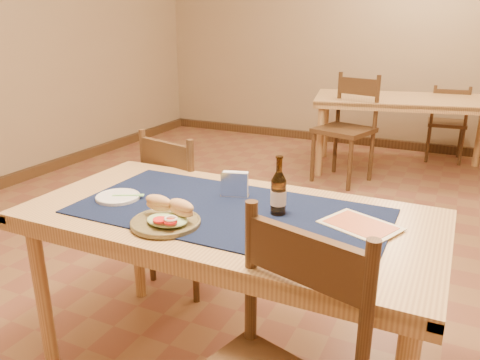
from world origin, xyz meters
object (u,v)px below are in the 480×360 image
at_px(main_table, 229,231).
at_px(beer_bottle, 278,193).
at_px(chair_main_far, 188,206).
at_px(sandwich_plate, 167,218).
at_px(napkin_holder, 235,185).
at_px(back_table, 406,106).

relative_size(main_table, beer_bottle, 7.03).
bearing_deg(chair_main_far, sandwich_plate, -62.71).
distance_m(sandwich_plate, napkin_holder, 0.38).
bearing_deg(back_table, chair_main_far, -106.17).
height_order(sandwich_plate, beer_bottle, beer_bottle).
distance_m(chair_main_far, beer_bottle, 0.97).
bearing_deg(back_table, main_table, -94.41).
distance_m(chair_main_far, sandwich_plate, 0.94).
xyz_separation_m(back_table, napkin_holder, (-0.31, -3.20, 0.14)).
distance_m(main_table, back_table, 3.36).
relative_size(sandwich_plate, beer_bottle, 1.12).
bearing_deg(sandwich_plate, chair_main_far, 117.29).
relative_size(back_table, beer_bottle, 8.32).
distance_m(chair_main_far, napkin_holder, 0.73).
bearing_deg(beer_bottle, back_table, 88.69).
relative_size(back_table, napkin_holder, 14.93).
bearing_deg(beer_bottle, sandwich_plate, -140.31).
bearing_deg(main_table, napkin_holder, 108.11).
bearing_deg(chair_main_far, napkin_holder, -40.28).
xyz_separation_m(back_table, sandwich_plate, (-0.40, -3.57, 0.11)).
bearing_deg(main_table, chair_main_far, 133.65).
bearing_deg(beer_bottle, chair_main_far, 144.50).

